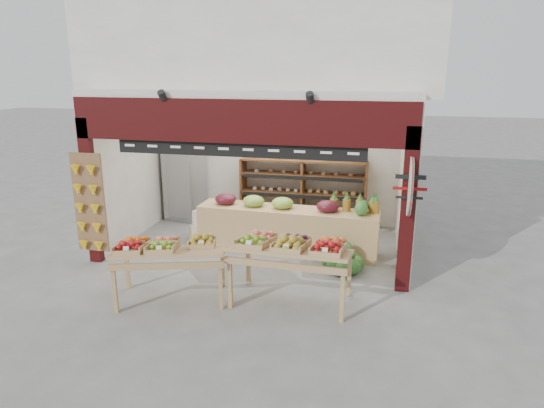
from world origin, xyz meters
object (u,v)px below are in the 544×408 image
at_px(display_table_right, 292,247).
at_px(watermelon_pile, 343,260).
at_px(cardboard_stack, 214,231).
at_px(mid_counter, 287,228).
at_px(display_table_left, 163,249).
at_px(back_shelving, 303,177).
at_px(refrigerator, 185,179).

distance_m(display_table_right, watermelon_pile, 1.67).
relative_size(cardboard_stack, mid_counter, 0.30).
height_order(mid_counter, display_table_right, display_table_right).
bearing_deg(display_table_left, mid_counter, 58.72).
relative_size(back_shelving, mid_counter, 0.81).
xyz_separation_m(back_shelving, watermelon_pile, (1.14, -2.44, -0.91)).
bearing_deg(watermelon_pile, back_shelving, 115.04).
relative_size(back_shelving, display_table_left, 1.54).
height_order(cardboard_stack, display_table_right, display_table_right).
bearing_deg(back_shelving, display_table_right, -83.06).
height_order(back_shelving, mid_counter, back_shelving).
relative_size(refrigerator, display_table_right, 1.06).
height_order(display_table_left, watermelon_pile, display_table_left).
relative_size(refrigerator, mid_counter, 0.55).
xyz_separation_m(back_shelving, cardboard_stack, (-1.59, -1.56, -0.87)).
bearing_deg(cardboard_stack, back_shelving, 44.48).
height_order(back_shelving, display_table_right, back_shelving).
height_order(cardboard_stack, watermelon_pile, cardboard_stack).
distance_m(cardboard_stack, watermelon_pile, 2.86).
distance_m(refrigerator, display_table_left, 4.20).
bearing_deg(display_table_left, back_shelving, 70.37).
bearing_deg(display_table_left, display_table_right, 9.68).
xyz_separation_m(cardboard_stack, display_table_left, (0.11, -2.57, 0.58)).
height_order(back_shelving, refrigerator, refrigerator).
bearing_deg(mid_counter, back_shelving, 89.39).
bearing_deg(mid_counter, cardboard_stack, 173.57).
relative_size(display_table_right, watermelon_pile, 2.43).
bearing_deg(mid_counter, display_table_left, -121.28).
distance_m(back_shelving, display_table_right, 3.83).
height_order(refrigerator, display_table_left, refrigerator).
relative_size(cardboard_stack, display_table_right, 0.57).
relative_size(back_shelving, watermelon_pile, 3.79).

